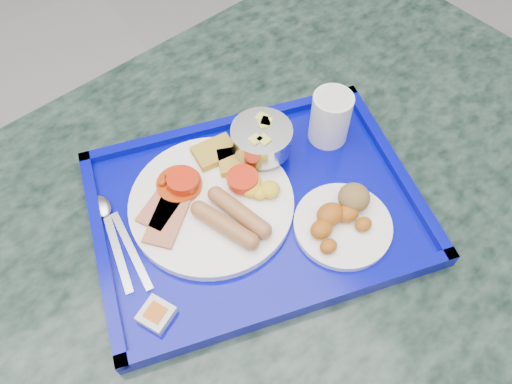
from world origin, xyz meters
TOP-DOWN VIEW (x-y plane):
  - table at (0.36, 0.09)m, footprint 1.39×1.01m
  - tray at (0.33, 0.08)m, footprint 0.58×0.49m
  - main_plate at (0.28, 0.12)m, footprint 0.26×0.26m
  - bread_plate at (0.42, -0.02)m, footprint 0.15×0.15m
  - fruit_bowl at (0.39, 0.16)m, footprint 0.10×0.10m
  - juice_cup at (0.51, 0.13)m, footprint 0.07×0.07m
  - spoon at (0.13, 0.19)m, footprint 0.04×0.19m
  - knife at (0.12, 0.14)m, footprint 0.04×0.17m
  - jam_packet at (0.12, 0.01)m, footprint 0.06×0.06m

SIDE VIEW (x-z plane):
  - table at x=0.36m, z-range 0.20..1.00m
  - tray at x=0.33m, z-range 0.80..0.83m
  - knife at x=0.12m, z-range 0.82..0.83m
  - spoon at x=0.13m, z-range 0.82..0.83m
  - jam_packet at x=0.12m, z-range 0.82..0.84m
  - main_plate at x=0.28m, z-range 0.82..0.86m
  - bread_plate at x=0.42m, z-range 0.81..0.86m
  - fruit_bowl at x=0.39m, z-range 0.83..0.90m
  - juice_cup at x=0.51m, z-range 0.83..0.92m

